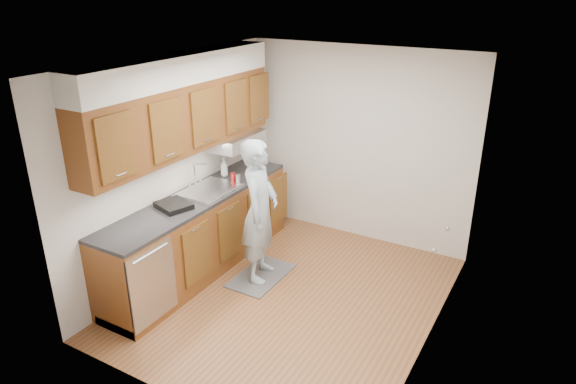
{
  "coord_description": "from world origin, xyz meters",
  "views": [
    {
      "loc": [
        2.34,
        -4.13,
        3.2
      ],
      "look_at": [
        -0.17,
        0.25,
        1.11
      ],
      "focal_mm": 32.0,
      "sensor_mm": 36.0,
      "label": 1
    }
  ],
  "objects_px": {
    "soap_bottle_a": "(224,167)",
    "soap_bottle_b": "(252,166)",
    "soda_can": "(233,177)",
    "dish_rack": "(174,205)",
    "person": "(260,202)",
    "steel_can": "(238,179)"
  },
  "relations": [
    {
      "from": "soap_bottle_a",
      "to": "soda_can",
      "type": "distance_m",
      "value": 0.25
    },
    {
      "from": "soap_bottle_a",
      "to": "soap_bottle_b",
      "type": "bearing_deg",
      "value": 38.59
    },
    {
      "from": "person",
      "to": "soap_bottle_b",
      "type": "relative_size",
      "value": 9.1
    },
    {
      "from": "person",
      "to": "soda_can",
      "type": "height_order",
      "value": "person"
    },
    {
      "from": "soap_bottle_a",
      "to": "person",
      "type": "bearing_deg",
      "value": -30.43
    },
    {
      "from": "person",
      "to": "soap_bottle_a",
      "type": "height_order",
      "value": "person"
    },
    {
      "from": "dish_rack",
      "to": "soda_can",
      "type": "bearing_deg",
      "value": 102.22
    },
    {
      "from": "person",
      "to": "soda_can",
      "type": "distance_m",
      "value": 0.73
    },
    {
      "from": "soap_bottle_b",
      "to": "steel_can",
      "type": "bearing_deg",
      "value": -87.1
    },
    {
      "from": "soap_bottle_b",
      "to": "dish_rack",
      "type": "height_order",
      "value": "soap_bottle_b"
    },
    {
      "from": "person",
      "to": "soap_bottle_b",
      "type": "bearing_deg",
      "value": 22.15
    },
    {
      "from": "soap_bottle_a",
      "to": "soda_can",
      "type": "height_order",
      "value": "soap_bottle_a"
    },
    {
      "from": "soap_bottle_b",
      "to": "soda_can",
      "type": "distance_m",
      "value": 0.34
    },
    {
      "from": "soap_bottle_a",
      "to": "soap_bottle_b",
      "type": "distance_m",
      "value": 0.35
    },
    {
      "from": "person",
      "to": "steel_can",
      "type": "bearing_deg",
      "value": 39.46
    },
    {
      "from": "person",
      "to": "soap_bottle_a",
      "type": "xyz_separation_m",
      "value": [
        -0.84,
        0.49,
        0.11
      ]
    },
    {
      "from": "soap_bottle_a",
      "to": "dish_rack",
      "type": "height_order",
      "value": "soap_bottle_a"
    },
    {
      "from": "soap_bottle_b",
      "to": "soda_can",
      "type": "bearing_deg",
      "value": -100.56
    },
    {
      "from": "soda_can",
      "to": "dish_rack",
      "type": "xyz_separation_m",
      "value": [
        -0.1,
        -0.96,
        -0.03
      ]
    },
    {
      "from": "soap_bottle_a",
      "to": "soap_bottle_b",
      "type": "height_order",
      "value": "soap_bottle_a"
    },
    {
      "from": "soap_bottle_b",
      "to": "person",
      "type": "bearing_deg",
      "value": -51.68
    },
    {
      "from": "soap_bottle_a",
      "to": "dish_rack",
      "type": "xyz_separation_m",
      "value": [
        0.11,
        -1.07,
        -0.09
      ]
    }
  ]
}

